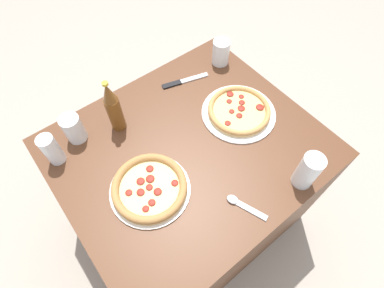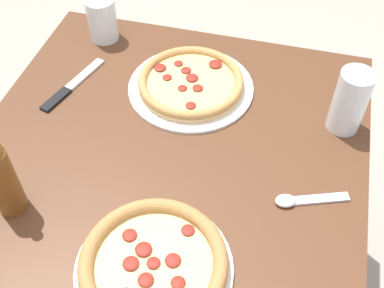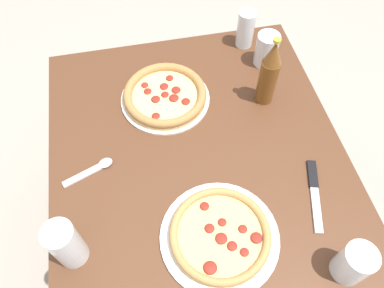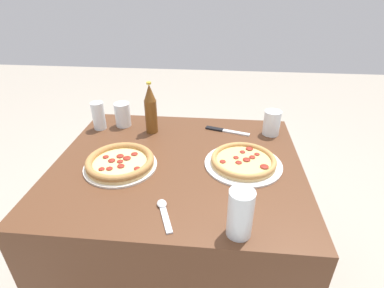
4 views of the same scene
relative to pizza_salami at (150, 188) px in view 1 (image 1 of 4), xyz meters
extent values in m
plane|color=#A89E8E|center=(0.22, 0.06, -0.77)|extent=(8.00, 8.00, 0.00)
cube|color=#56331E|center=(0.22, 0.06, -0.39)|extent=(1.00, 0.87, 0.75)
cylinder|color=silver|center=(0.00, 0.00, -0.02)|extent=(0.29, 0.29, 0.01)
cylinder|color=#DBB775|center=(0.00, 0.00, -0.01)|extent=(0.27, 0.27, 0.01)
cylinder|color=#EACC7F|center=(0.00, 0.00, 0.00)|extent=(0.23, 0.23, 0.00)
torus|color=#AD7A42|center=(0.00, 0.00, 0.01)|extent=(0.27, 0.27, 0.03)
ellipsoid|color=maroon|center=(0.00, 0.00, 0.01)|extent=(0.02, 0.02, 0.01)
ellipsoid|color=maroon|center=(-0.01, 0.04, 0.01)|extent=(0.03, 0.03, 0.01)
ellipsoid|color=maroon|center=(-0.05, -0.06, 0.01)|extent=(0.02, 0.02, 0.01)
ellipsoid|color=maroon|center=(0.02, 0.03, 0.01)|extent=(0.03, 0.03, 0.01)
ellipsoid|color=maroon|center=(-0.03, 0.00, 0.01)|extent=(0.03, 0.03, 0.01)
ellipsoid|color=maroon|center=(0.08, -0.04, 0.01)|extent=(0.03, 0.03, 0.01)
ellipsoid|color=maroon|center=(-0.07, 0.03, 0.01)|extent=(0.03, 0.03, 0.01)
ellipsoid|color=maroon|center=(0.04, 0.06, 0.01)|extent=(0.03, 0.03, 0.01)
ellipsoid|color=maroon|center=(-0.03, -0.05, 0.01)|extent=(0.03, 0.03, 0.01)
ellipsoid|color=maroon|center=(0.01, -0.03, 0.01)|extent=(0.03, 0.03, 0.01)
cylinder|color=white|center=(0.49, 0.06, -0.02)|extent=(0.31, 0.31, 0.01)
cylinder|color=#DBB775|center=(0.49, 0.06, -0.01)|extent=(0.26, 0.26, 0.01)
cylinder|color=#E5C170|center=(0.49, 0.06, 0.00)|extent=(0.23, 0.23, 0.00)
torus|color=tan|center=(0.49, 0.06, 0.01)|extent=(0.26, 0.26, 0.02)
ellipsoid|color=maroon|center=(0.52, 0.15, 0.01)|extent=(0.03, 0.03, 0.01)
ellipsoid|color=maroon|center=(0.50, 0.06, 0.01)|extent=(0.03, 0.03, 0.01)
ellipsoid|color=maroon|center=(0.40, 0.04, 0.01)|extent=(0.02, 0.02, 0.01)
ellipsoid|color=maroon|center=(0.46, 0.07, 0.01)|extent=(0.02, 0.02, 0.00)
ellipsoid|color=maroon|center=(0.52, 0.08, 0.01)|extent=(0.03, 0.03, 0.01)
ellipsoid|color=maroon|center=(0.56, 0.02, 0.01)|extent=(0.03, 0.03, 0.01)
ellipsoid|color=maroon|center=(0.47, 0.04, 0.01)|extent=(0.03, 0.03, 0.01)
ellipsoid|color=maroon|center=(0.49, 0.12, 0.01)|extent=(0.02, 0.02, 0.01)
ellipsoid|color=maroon|center=(0.54, 0.11, 0.01)|extent=(0.02, 0.02, 0.01)
cylinder|color=white|center=(0.63, 0.34, 0.04)|extent=(0.08, 0.08, 0.12)
cylinder|color=#935123|center=(0.63, 0.34, 0.02)|extent=(0.06, 0.06, 0.08)
cylinder|color=white|center=(0.45, -0.31, 0.06)|extent=(0.07, 0.07, 0.15)
cylinder|color=silver|center=(0.45, -0.31, 0.03)|extent=(0.06, 0.06, 0.09)
cylinder|color=white|center=(-0.20, 0.32, 0.05)|extent=(0.06, 0.06, 0.14)
cylinder|color=black|center=(-0.20, 0.32, 0.04)|extent=(0.05, 0.05, 0.11)
cylinder|color=white|center=(-0.10, 0.37, 0.04)|extent=(0.08, 0.08, 0.12)
cylinder|color=beige|center=(-0.10, 0.37, 0.02)|extent=(0.06, 0.06, 0.08)
cylinder|color=brown|center=(0.06, 0.31, 0.06)|extent=(0.06, 0.06, 0.16)
cone|color=brown|center=(0.06, 0.31, 0.18)|extent=(0.06, 0.06, 0.08)
cylinder|color=gold|center=(0.06, 0.31, 0.22)|extent=(0.02, 0.02, 0.01)
cube|color=black|center=(0.36, 0.37, -0.02)|extent=(0.09, 0.05, 0.01)
cube|color=silver|center=(0.47, 0.33, -0.02)|extent=(0.13, 0.06, 0.01)
cube|color=silver|center=(0.23, -0.28, -0.02)|extent=(0.06, 0.12, 0.01)
ellipsoid|color=silver|center=(0.21, -0.21, -0.01)|extent=(0.05, 0.05, 0.01)
camera|label=1|loc=(-0.15, -0.44, 0.97)|focal=28.00mm
camera|label=2|loc=(-0.37, -0.17, 0.79)|focal=45.00mm
camera|label=3|loc=(0.80, -0.08, 0.92)|focal=35.00mm
camera|label=4|loc=(0.38, -0.96, 0.65)|focal=28.00mm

